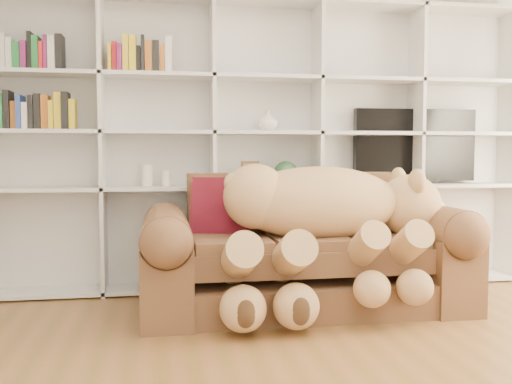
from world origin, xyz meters
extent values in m
cube|color=white|center=(0.00, 2.50, 1.35)|extent=(5.00, 0.02, 2.70)
cube|color=silver|center=(0.00, 2.46, 1.20)|extent=(4.40, 0.03, 2.40)
cube|color=silver|center=(-1.32, 2.30, 1.20)|extent=(0.03, 0.35, 2.40)
cube|color=silver|center=(-0.44, 2.30, 1.20)|extent=(0.03, 0.35, 2.40)
cube|color=silver|center=(0.44, 2.30, 1.20)|extent=(0.03, 0.35, 2.40)
cube|color=silver|center=(1.32, 2.30, 1.20)|extent=(0.03, 0.35, 2.40)
cube|color=silver|center=(2.20, 2.30, 1.20)|extent=(0.03, 0.35, 2.40)
cube|color=silver|center=(0.00, 2.30, 0.03)|extent=(4.40, 0.35, 0.03)
cube|color=silver|center=(0.00, 2.30, 0.85)|extent=(4.40, 0.35, 0.03)
cube|color=silver|center=(0.00, 2.30, 1.30)|extent=(4.40, 0.35, 0.03)
cube|color=silver|center=(0.00, 2.30, 1.75)|extent=(4.40, 0.35, 0.03)
cube|color=silver|center=(0.00, 2.30, 2.37)|extent=(4.40, 0.35, 0.03)
cube|color=brown|center=(0.16, 1.61, 0.12)|extent=(2.22, 0.90, 0.23)
cube|color=brown|center=(0.16, 1.59, 0.47)|extent=(1.65, 0.74, 0.32)
cube|color=brown|center=(0.16, 2.00, 0.69)|extent=(1.65, 0.21, 0.58)
cube|color=brown|center=(-0.83, 1.61, 0.29)|extent=(0.34, 1.00, 0.58)
cube|color=brown|center=(1.15, 1.61, 0.29)|extent=(0.34, 1.00, 0.58)
cylinder|color=brown|center=(-0.83, 1.61, 0.58)|extent=(0.34, 0.95, 0.34)
cylinder|color=brown|center=(1.15, 1.61, 0.58)|extent=(0.34, 0.95, 0.34)
ellipsoid|color=tan|center=(0.25, 1.55, 0.78)|extent=(1.21, 0.58, 0.52)
sphere|color=tan|center=(-0.21, 1.55, 0.83)|extent=(0.46, 0.46, 0.46)
sphere|color=tan|center=(0.94, 1.55, 0.75)|extent=(0.46, 0.46, 0.46)
sphere|color=beige|center=(1.11, 1.55, 0.68)|extent=(0.23, 0.23, 0.23)
sphere|color=#3F2816|center=(1.20, 1.55, 0.67)|extent=(0.07, 0.07, 0.07)
ellipsoid|color=tan|center=(0.92, 1.39, 0.93)|extent=(0.11, 0.18, 0.18)
ellipsoid|color=tan|center=(0.92, 1.72, 0.93)|extent=(0.11, 0.18, 0.18)
sphere|color=tan|center=(-0.36, 1.55, 0.92)|extent=(0.16, 0.16, 0.16)
cylinder|color=tan|center=(0.46, 1.21, 0.50)|extent=(0.20, 0.56, 0.41)
cylinder|color=tan|center=(0.75, 1.21, 0.50)|extent=(0.20, 0.56, 0.41)
cylinder|color=tan|center=(-0.38, 1.21, 0.45)|extent=(0.23, 0.64, 0.47)
cylinder|color=tan|center=(-0.04, 1.21, 0.45)|extent=(0.23, 0.64, 0.47)
sphere|color=tan|center=(0.46, 1.03, 0.27)|extent=(0.24, 0.24, 0.24)
sphere|color=tan|center=(0.75, 1.03, 0.27)|extent=(0.24, 0.24, 0.24)
sphere|color=tan|center=(-0.38, 1.03, 0.18)|extent=(0.29, 0.29, 0.29)
sphere|color=tan|center=(-0.04, 1.03, 0.18)|extent=(0.29, 0.29, 0.29)
cube|color=#5B0F1D|center=(-0.42, 1.81, 0.72)|extent=(0.49, 0.34, 0.47)
cube|color=black|center=(1.34, 2.35, 1.20)|extent=(1.10, 0.08, 0.63)
cube|color=black|center=(1.34, 2.35, 0.89)|extent=(0.37, 0.18, 0.04)
cube|color=brown|center=(-0.13, 2.30, 0.97)|extent=(0.16, 0.06, 0.19)
sphere|color=#2B5332|center=(0.17, 2.30, 0.97)|extent=(0.20, 0.20, 0.20)
cylinder|color=white|center=(-0.98, 2.30, 0.95)|extent=(0.11, 0.11, 0.17)
cylinder|color=white|center=(-0.82, 2.30, 0.93)|extent=(0.09, 0.09, 0.12)
sphere|color=white|center=(-0.55, 2.30, 0.93)|extent=(0.11, 0.11, 0.11)
imported|color=silver|center=(0.02, 2.30, 1.40)|extent=(0.17, 0.17, 0.17)
camera|label=1|loc=(-0.86, -2.37, 1.14)|focal=40.00mm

